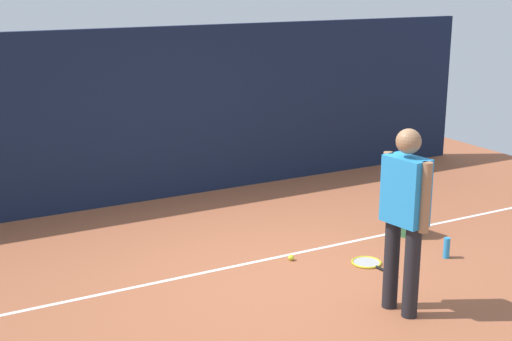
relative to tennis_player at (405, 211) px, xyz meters
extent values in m
plane|color=#9E5638|center=(-0.57, 1.29, -0.97)|extent=(12.00, 12.00, 0.00)
cube|color=#141E38|center=(-0.57, 4.29, 0.19)|extent=(10.00, 0.10, 2.31)
cube|color=white|center=(-0.57, 1.65, -0.96)|extent=(9.00, 0.05, 0.00)
cylinder|color=black|center=(-0.02, 0.12, -0.54)|extent=(0.14, 0.14, 0.85)
cylinder|color=black|center=(0.02, -0.12, -0.54)|extent=(0.14, 0.14, 0.85)
cube|color=#268CD8|center=(0.00, 0.00, 0.18)|extent=(0.28, 0.43, 0.60)
sphere|color=#9E704C|center=(0.00, 0.00, 0.62)|extent=(0.22, 0.22, 0.22)
cylinder|color=#9E704C|center=(-0.03, 0.22, 0.17)|extent=(0.09, 0.09, 0.62)
cylinder|color=#9E704C|center=(0.03, -0.22, 0.17)|extent=(0.09, 0.09, 0.62)
cylinder|color=black|center=(0.45, 0.75, -0.95)|extent=(0.06, 0.30, 0.03)
torus|color=gold|center=(0.42, 1.05, -0.95)|extent=(0.36, 0.36, 0.02)
cylinder|color=#B2B2B2|center=(0.42, 1.05, -0.95)|extent=(0.30, 0.30, 0.00)
cube|color=#2D6038|center=(1.35, 1.53, -0.75)|extent=(0.26, 0.34, 0.44)
cube|color=#23562D|center=(1.49, 1.56, -0.83)|extent=(0.13, 0.23, 0.20)
sphere|color=#CCE033|center=(-0.24, 1.50, -0.93)|extent=(0.07, 0.07, 0.07)
cylinder|color=#268CD8|center=(1.28, 0.76, -0.85)|extent=(0.07, 0.07, 0.23)
camera|label=1|loc=(-4.01, -4.64, 2.01)|focal=50.59mm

